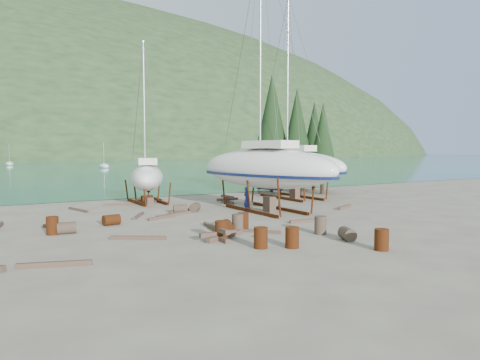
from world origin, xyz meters
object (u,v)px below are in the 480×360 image
large_sailboat_near (265,168)px  small_sailboat_shore (147,177)px  large_sailboat_far (291,166)px  worker (247,199)px

large_sailboat_near → small_sailboat_shore: (-5.43, 8.14, -0.87)m
large_sailboat_near → small_sailboat_shore: bearing=109.7°
large_sailboat_far → worker: size_ratio=10.19×
large_sailboat_far → worker: bearing=-160.4°
large_sailboat_far → small_sailboat_shore: large_sailboat_far is taller
large_sailboat_near → large_sailboat_far: size_ratio=1.07×
small_sailboat_shore → large_sailboat_near: bearing=-36.4°
large_sailboat_near → small_sailboat_shore: size_ratio=1.46×
large_sailboat_near → small_sailboat_shore: large_sailboat_near is taller
small_sailboat_shore → worker: 9.00m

